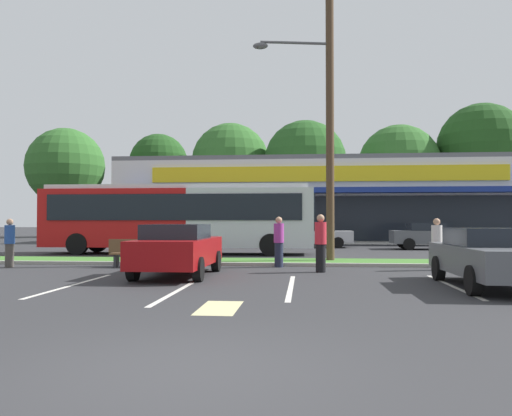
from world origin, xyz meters
TOP-DOWN VIEW (x-y plane):
  - ground_plane at (0.00, 0.00)m, footprint 240.00×240.00m
  - grass_median at (0.00, 14.00)m, footprint 56.00×2.20m
  - curb_lip at (0.00, 12.78)m, footprint 56.00×0.24m
  - parking_stripe_0 at (-4.36, 6.99)m, footprint 0.12×4.80m
  - parking_stripe_1 at (-1.57, 6.27)m, footprint 0.12×4.80m
  - parking_stripe_2 at (0.93, 7.09)m, footprint 0.12×4.80m
  - parking_stripe_3 at (4.79, 7.64)m, footprint 0.12×4.80m
  - lot_arrow at (-0.27, 3.97)m, footprint 0.70×1.60m
  - storefront_building at (2.69, 36.70)m, footprint 29.61×14.73m
  - tree_far_left at (-21.53, 43.06)m, footprint 7.39×7.39m
  - tree_left at (-13.40, 46.56)m, footprint 5.87×5.87m
  - tree_mid_left at (-5.89, 45.31)m, footprint 7.51×7.51m
  - tree_mid at (1.35, 43.06)m, footprint 7.56×7.56m
  - tree_mid_right at (10.31, 45.85)m, footprint 7.82×7.82m
  - tree_right at (18.01, 45.95)m, footprint 8.27×8.27m
  - utility_pole at (2.09, 14.23)m, footprint 3.12×2.39m
  - city_bus at (-4.67, 19.09)m, footprint 12.77×2.69m
  - bus_stop_bench at (-4.49, 11.89)m, footprint 1.60×0.45m
  - car_1 at (8.09, 24.32)m, footprint 4.12×1.94m
  - car_2 at (1.79, 25.85)m, footprint 4.64×1.88m
  - car_3 at (5.65, 7.44)m, footprint 1.99×4.63m
  - car_4 at (-2.32, 9.28)m, footprint 1.94×4.44m
  - pedestrian_near_bench at (1.75, 10.74)m, footprint 0.36×0.36m
  - pedestrian_by_pole at (0.39, 12.41)m, footprint 0.34×0.34m
  - pedestrian_mid at (5.44, 11.74)m, footprint 0.33×0.33m
  - pedestrian_far at (-8.65, 11.51)m, footprint 0.33×0.33m

SIDE VIEW (x-z plane):
  - ground_plane at x=0.00m, z-range 0.00..0.00m
  - parking_stripe_0 at x=-4.36m, z-range 0.00..0.01m
  - parking_stripe_1 at x=-1.57m, z-range 0.00..0.01m
  - parking_stripe_2 at x=0.93m, z-range 0.00..0.01m
  - parking_stripe_3 at x=4.79m, z-range 0.00..0.01m
  - lot_arrow at x=-0.27m, z-range 0.00..0.01m
  - grass_median at x=0.00m, z-range 0.00..0.12m
  - curb_lip at x=0.00m, z-range 0.00..0.12m
  - bus_stop_bench at x=-4.49m, z-range 0.03..0.98m
  - car_2 at x=1.79m, z-range 0.04..1.43m
  - car_3 at x=5.65m, z-range 0.04..1.43m
  - car_1 at x=8.09m, z-range 0.04..1.47m
  - car_4 at x=-2.32m, z-range 0.04..1.50m
  - pedestrian_far at x=-8.65m, z-range 0.00..1.64m
  - pedestrian_mid at x=5.44m, z-range 0.00..1.65m
  - pedestrian_by_pole at x=0.39m, z-range 0.00..1.71m
  - pedestrian_near_bench at x=1.75m, z-range 0.00..1.77m
  - city_bus at x=-4.67m, z-range 0.14..3.39m
  - storefront_building at x=2.69m, z-range 0.00..6.06m
  - utility_pole at x=2.09m, z-range 0.36..11.71m
  - tree_far_left at x=-21.53m, z-range 1.52..11.97m
  - tree_mid_right at x=10.31m, z-range 1.46..12.22m
  - tree_mid at x=1.35m, z-range 1.61..12.40m
  - tree_mid_left at x=-5.89m, z-range 1.77..12.84m
  - tree_left at x=-13.40m, z-range 2.22..12.57m
  - tree_right at x=18.01m, z-range 2.19..14.87m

